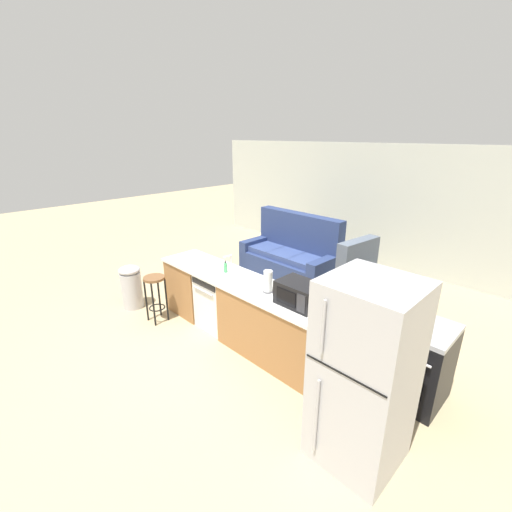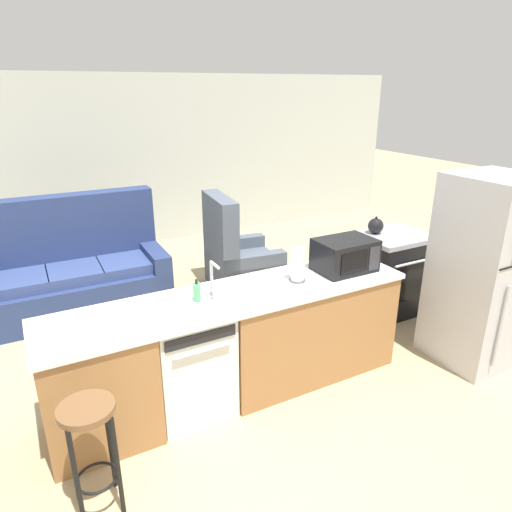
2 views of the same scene
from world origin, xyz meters
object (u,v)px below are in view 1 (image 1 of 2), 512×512
object	(u,v)px
kettle	(407,306)
armchair	(365,293)
refrigerator	(364,375)
microwave	(299,294)
stove_range	(410,359)
bar_stool	(155,289)
dishwasher	(220,300)
soap_bottle	(225,268)
couch	(292,257)
paper_towel_roll	(268,282)
trash_bin	(131,286)

from	to	relation	value
kettle	armchair	size ratio (longest dim) A/B	0.17
refrigerator	microwave	distance (m)	1.27
stove_range	bar_stool	world-z (taller)	stove_range
armchair	microwave	bearing A→B (deg)	-86.10
dishwasher	soap_bottle	size ratio (longest dim) A/B	4.77
kettle	couch	world-z (taller)	couch
dishwasher	soap_bottle	xyz separation A→B (m)	(0.11, 0.03, 0.55)
microwave	dishwasher	bearing A→B (deg)	179.95
refrigerator	paper_towel_roll	size ratio (longest dim) A/B	6.12
kettle	armchair	xyz separation A→B (m)	(-1.10, 1.22, -0.64)
armchair	refrigerator	bearing A→B (deg)	-62.70
refrigerator	microwave	size ratio (longest dim) A/B	3.45
microwave	bar_stool	xyz separation A→B (m)	(-2.28, -0.61, -0.50)
paper_towel_roll	kettle	xyz separation A→B (m)	(1.46, 0.68, -0.05)
trash_bin	bar_stool	bearing A→B (deg)	5.43
refrigerator	kettle	size ratio (longest dim) A/B	8.42
dishwasher	couch	size ratio (longest dim) A/B	0.42
dishwasher	bar_stool	bearing A→B (deg)	-143.20
soap_bottle	trash_bin	size ratio (longest dim) A/B	0.24
dishwasher	stove_range	bearing A→B (deg)	11.91
microwave	armchair	world-z (taller)	armchair
microwave	paper_towel_roll	world-z (taller)	paper_towel_roll
couch	armchair	world-z (taller)	couch
armchair	dishwasher	bearing A→B (deg)	-125.02
soap_bottle	trash_bin	distance (m)	1.87
soap_bottle	kettle	world-z (taller)	kettle
bar_stool	dishwasher	bearing A→B (deg)	36.80
paper_towel_roll	trash_bin	world-z (taller)	paper_towel_roll
kettle	couch	size ratio (longest dim) A/B	0.10
couch	microwave	bearing A→B (deg)	-49.25
stove_range	refrigerator	size ratio (longest dim) A/B	0.52
refrigerator	soap_bottle	distance (m)	2.56
refrigerator	trash_bin	xyz separation A→B (m)	(-4.12, -0.13, -0.48)
microwave	armchair	xyz separation A→B (m)	(-0.13, 1.90, -0.69)
couch	kettle	bearing A→B (deg)	-28.88
stove_range	couch	distance (m)	3.60
bar_stool	couch	bearing A→B (deg)	84.43
paper_towel_roll	soap_bottle	xyz separation A→B (m)	(-0.87, 0.04, -0.07)
trash_bin	armchair	xyz separation A→B (m)	(2.85, 2.58, -0.03)
paper_towel_roll	kettle	size ratio (longest dim) A/B	1.38
dishwasher	soap_bottle	distance (m)	0.56
refrigerator	bar_stool	bearing A→B (deg)	-178.96
stove_range	couch	xyz separation A→B (m)	(-3.13, 1.77, -0.06)
kettle	bar_stool	world-z (taller)	kettle
microwave	refrigerator	bearing A→B (deg)	-25.76
bar_stool	paper_towel_roll	bearing A→B (deg)	18.70
kettle	couch	xyz separation A→B (m)	(-2.97, 1.64, -0.59)
bar_stool	armchair	xyz separation A→B (m)	(2.15, 2.51, -0.19)
soap_bottle	paper_towel_roll	bearing A→B (deg)	-2.31
dishwasher	bar_stool	size ratio (longest dim) A/B	1.14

